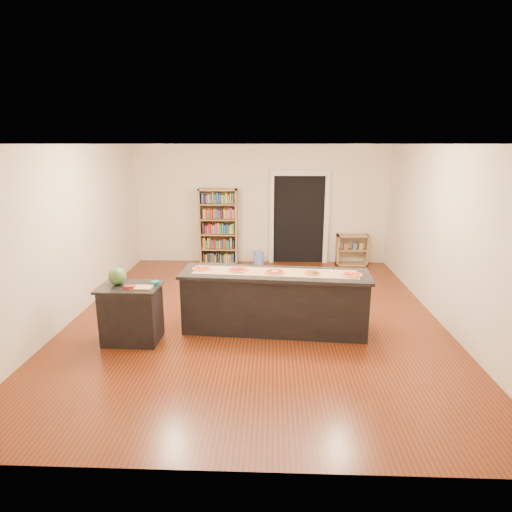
{
  "coord_description": "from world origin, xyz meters",
  "views": [
    {
      "loc": [
        0.26,
        -6.66,
        2.8
      ],
      "look_at": [
        0.0,
        0.2,
        1.0
      ],
      "focal_mm": 30.0,
      "sensor_mm": 36.0,
      "label": 1
    }
  ],
  "objects_px": {
    "kitchen_island": "(274,301)",
    "watermelon": "(117,276)",
    "bookshelf": "(218,227)",
    "low_shelf": "(352,250)",
    "waste_bin": "(259,259)",
    "side_counter": "(132,313)"
  },
  "relations": [
    {
      "from": "kitchen_island",
      "to": "watermelon",
      "type": "bearing_deg",
      "value": -165.24
    },
    {
      "from": "kitchen_island",
      "to": "waste_bin",
      "type": "distance_m",
      "value": 3.61
    },
    {
      "from": "bookshelf",
      "to": "waste_bin",
      "type": "height_order",
      "value": "bookshelf"
    },
    {
      "from": "bookshelf",
      "to": "low_shelf",
      "type": "bearing_deg",
      "value": 0.05
    },
    {
      "from": "side_counter",
      "to": "low_shelf",
      "type": "distance_m",
      "value": 5.79
    },
    {
      "from": "waste_bin",
      "to": "watermelon",
      "type": "xyz_separation_m",
      "value": [
        -1.89,
        -3.99,
        0.8
      ]
    },
    {
      "from": "waste_bin",
      "to": "side_counter",
      "type": "bearing_deg",
      "value": -112.98
    },
    {
      "from": "side_counter",
      "to": "waste_bin",
      "type": "bearing_deg",
      "value": 67.85
    },
    {
      "from": "side_counter",
      "to": "low_shelf",
      "type": "bearing_deg",
      "value": 48.1
    },
    {
      "from": "side_counter",
      "to": "low_shelf",
      "type": "height_order",
      "value": "side_counter"
    },
    {
      "from": "low_shelf",
      "to": "watermelon",
      "type": "bearing_deg",
      "value": -134.27
    },
    {
      "from": "side_counter",
      "to": "bookshelf",
      "type": "distance_m",
      "value": 4.34
    },
    {
      "from": "bookshelf",
      "to": "low_shelf",
      "type": "xyz_separation_m",
      "value": [
        3.18,
        0.0,
        -0.53
      ]
    },
    {
      "from": "bookshelf",
      "to": "watermelon",
      "type": "bearing_deg",
      "value": -102.44
    },
    {
      "from": "kitchen_island",
      "to": "side_counter",
      "type": "xyz_separation_m",
      "value": [
        -2.07,
        -0.45,
        -0.04
      ]
    },
    {
      "from": "kitchen_island",
      "to": "waste_bin",
      "type": "height_order",
      "value": "kitchen_island"
    },
    {
      "from": "side_counter",
      "to": "low_shelf",
      "type": "relative_size",
      "value": 1.17
    },
    {
      "from": "bookshelf",
      "to": "waste_bin",
      "type": "xyz_separation_m",
      "value": [
        0.96,
        -0.22,
        -0.72
      ]
    },
    {
      "from": "waste_bin",
      "to": "low_shelf",
      "type": "bearing_deg",
      "value": 5.62
    },
    {
      "from": "watermelon",
      "to": "low_shelf",
      "type": "bearing_deg",
      "value": 45.73
    },
    {
      "from": "bookshelf",
      "to": "low_shelf",
      "type": "height_order",
      "value": "bookshelf"
    },
    {
      "from": "side_counter",
      "to": "watermelon",
      "type": "relative_size",
      "value": 3.4
    }
  ]
}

